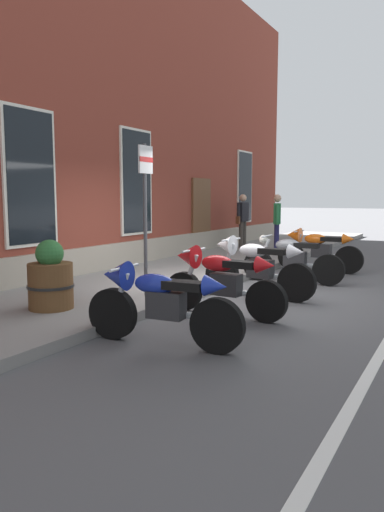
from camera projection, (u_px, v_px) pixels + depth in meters
name	position (u px, v px, depth m)	size (l,w,h in m)	color
ground_plane	(218.00, 292.00, 9.08)	(140.00, 140.00, 0.00)	#4C4C4F
sidewalk	(150.00, 281.00, 9.81)	(28.96, 3.03, 0.14)	slate
motorcycle_blue_sport	(157.00, 300.00, 5.75)	(0.62, 2.02, 0.98)	black
motorcycle_red_sport	(219.00, 278.00, 7.19)	(0.62, 1.99, 1.03)	black
motorcycle_white_sport	(254.00, 264.00, 8.55)	(0.62, 2.12, 1.07)	black
motorcycle_grey_naked	(292.00, 260.00, 9.96)	(0.62, 2.09, 0.96)	black
motorcycle_orange_sport	(316.00, 248.00, 11.49)	(0.62, 2.02, 1.02)	black
pedestrian_striped_shirt	(277.00, 220.00, 14.15)	(0.56, 0.33, 1.68)	#1E1E4C
pedestrian_dark_jacket	(243.00, 218.00, 15.44)	(0.66, 0.25, 1.69)	#38332D
parking_sign	(145.00, 199.00, 7.87)	(0.36, 0.07, 2.45)	#4C4C51
barrel_planter	(51.00, 280.00, 7.04)	(0.67, 0.67, 1.00)	brown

